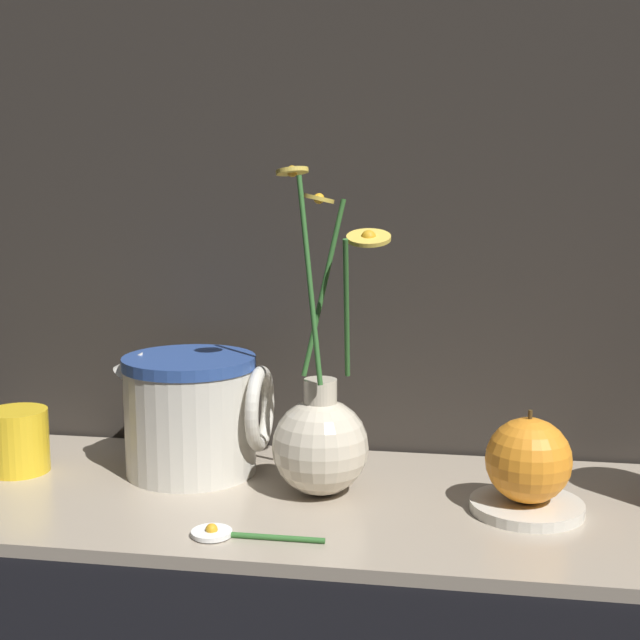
{
  "coord_description": "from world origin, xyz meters",
  "views": [
    {
      "loc": [
        0.14,
        -0.82,
        0.32
      ],
      "look_at": [
        0.0,
        0.0,
        0.19
      ],
      "focal_mm": 50.0,
      "sensor_mm": 36.0,
      "label": 1
    }
  ],
  "objects_px": {
    "vase_with_flowers": "(325,438)",
    "yellow_mug": "(15,441)",
    "orange_fruit": "(528,460)",
    "ceramic_pitcher": "(192,409)"
  },
  "relations": [
    {
      "from": "vase_with_flowers",
      "to": "ceramic_pitcher",
      "type": "bearing_deg",
      "value": 164.26
    },
    {
      "from": "vase_with_flowers",
      "to": "yellow_mug",
      "type": "bearing_deg",
      "value": 177.77
    },
    {
      "from": "vase_with_flowers",
      "to": "orange_fruit",
      "type": "bearing_deg",
      "value": -5.16
    },
    {
      "from": "vase_with_flowers",
      "to": "yellow_mug",
      "type": "relative_size",
      "value": 4.29
    },
    {
      "from": "ceramic_pitcher",
      "to": "orange_fruit",
      "type": "xyz_separation_m",
      "value": [
        0.34,
        -0.06,
        -0.02
      ]
    },
    {
      "from": "yellow_mug",
      "to": "orange_fruit",
      "type": "height_order",
      "value": "orange_fruit"
    },
    {
      "from": "yellow_mug",
      "to": "orange_fruit",
      "type": "bearing_deg",
      "value": -3.31
    },
    {
      "from": "vase_with_flowers",
      "to": "ceramic_pitcher",
      "type": "xyz_separation_m",
      "value": [
        -0.15,
        0.04,
        0.01
      ]
    },
    {
      "from": "vase_with_flowers",
      "to": "yellow_mug",
      "type": "height_order",
      "value": "vase_with_flowers"
    },
    {
      "from": "ceramic_pitcher",
      "to": "orange_fruit",
      "type": "distance_m",
      "value": 0.35
    }
  ]
}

